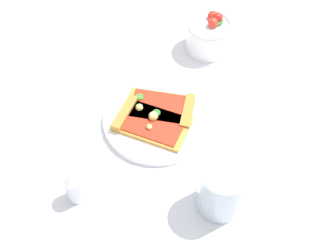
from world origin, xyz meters
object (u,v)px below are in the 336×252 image
Objects in this scene: salad_bowl at (209,34)px; pepper_shaker at (75,187)px; plate at (158,119)px; pizza_slice_far at (147,122)px; pizza_slice_near at (163,108)px; soda_glass at (222,189)px.

pepper_shaker is (-0.48, 0.00, -0.00)m from salad_bowl.
salad_bowl is (0.25, 0.02, 0.03)m from plate.
pizza_slice_far is 2.22× the size of pepper_shaker.
pepper_shaker is at bearing 173.31° from plate.
pepper_shaker reaches higher than plate.
pepper_shaker is (-0.23, 0.03, 0.03)m from plate.
pizza_slice_near is at bearing -0.93° from plate.
plate is 0.25m from salad_bowl.
pizza_slice_near is 1.50× the size of soda_glass.
salad_bowl is at bearing 5.79° from pizza_slice_near.
pizza_slice_near is 1.02× the size of pizza_slice_far.
plate is 0.03m from pizza_slice_near.
pepper_shaker is at bearing 179.57° from salad_bowl.
salad_bowl reaches higher than plate.
pizza_slice_near is at bearing 59.09° from soda_glass.
pizza_slice_near is at bearing -6.18° from pepper_shaker.
plate is 2.09× the size of soda_glass.
soda_glass is at bearing -109.14° from pizza_slice_far.
pepper_shaker is (-0.25, 0.03, 0.02)m from pizza_slice_near.
pizza_slice_far is 1.51× the size of salad_bowl.
salad_bowl is at bearing 5.20° from plate.
pepper_shaker is at bearing 119.74° from soda_glass.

